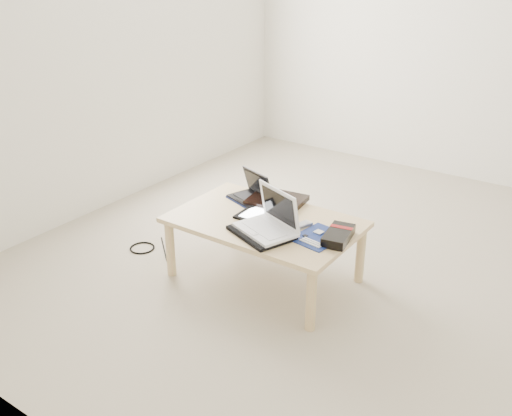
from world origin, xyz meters
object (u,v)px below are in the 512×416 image
Objects in this scene: coffee_table at (265,227)px; gpu_box at (338,236)px; white_laptop at (270,222)px; netbook at (252,194)px.

gpu_box reaches higher than coffee_table.
coffee_table is 2.77× the size of white_laptop.
white_laptop reaches higher than netbook.
coffee_table is 0.32m from netbook.
coffee_table is 4.03× the size of gpu_box.
coffee_table is at bearing 133.71° from white_laptop.
gpu_box is at bearing 2.15° from coffee_table.
coffee_table is at bearing -177.85° from gpu_box.
white_laptop is at bearing -46.29° from coffee_table.
white_laptop is (0.35, -0.33, 0.03)m from netbook.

